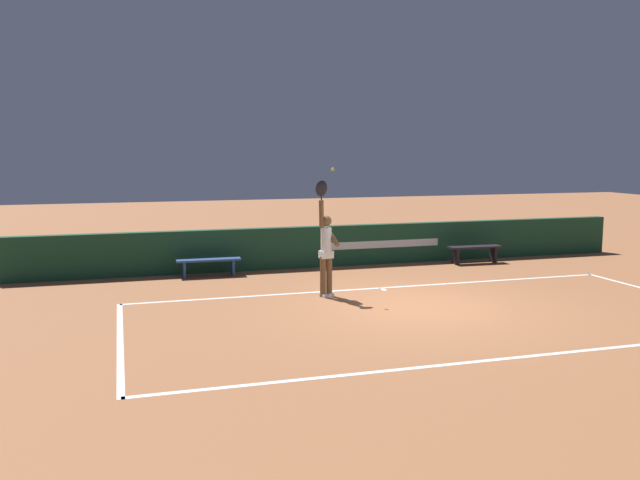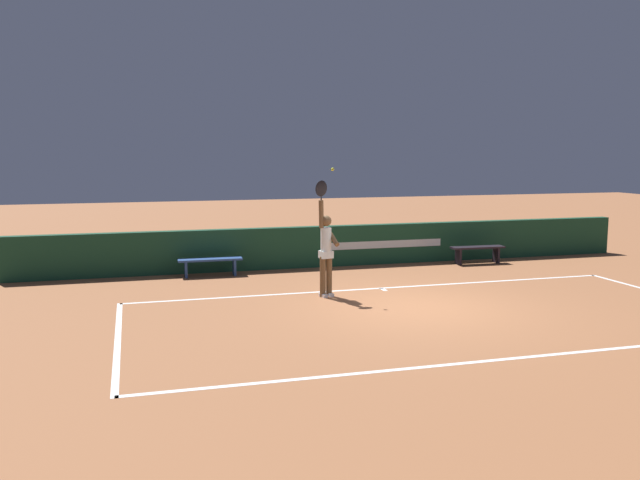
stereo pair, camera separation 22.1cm
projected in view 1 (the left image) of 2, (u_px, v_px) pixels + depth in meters
The scene contains 7 objects.
ground_plane at pixel (417, 307), 13.46m from camera, with size 60.00×60.00×0.00m, color #9C603B.
court_lines at pixel (433, 316), 12.75m from camera, with size 11.63×5.54×0.00m.
back_wall at pixel (338, 246), 18.23m from camera, with size 17.23×0.28×1.11m.
tennis_player at pixel (326, 248), 14.29m from camera, with size 0.52×0.51×2.54m.
tennis_ball at pixel (333, 169), 14.05m from camera, with size 0.07×0.07×0.07m.
courtside_bench_near at pixel (475, 250), 18.63m from camera, with size 1.54×0.42×0.49m.
courtside_bench_far at pixel (209, 263), 16.68m from camera, with size 1.60×0.39×0.45m.
Camera 1 is at (-5.68, -12.03, 3.15)m, focal length 37.34 mm.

